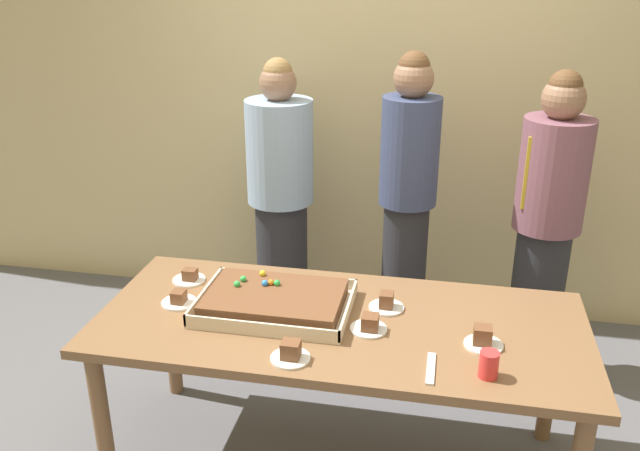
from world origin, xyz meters
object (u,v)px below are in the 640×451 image
at_px(drink_cup_nearest, 489,364).
at_px(person_striped_tie_right, 407,205).
at_px(plated_slice_near_left, 483,339).
at_px(cake_server_utensil, 431,368).
at_px(plated_slice_near_right, 179,300).
at_px(party_table, 340,336).
at_px(sheet_cake, 275,301).
at_px(plated_slice_center_back, 369,325).
at_px(person_serving_front, 281,197).
at_px(plated_slice_far_left, 386,304).
at_px(plated_slice_center_front, 291,353).
at_px(person_green_shirt_behind, 546,225).
at_px(plated_slice_far_right, 189,278).

xyz_separation_m(drink_cup_nearest, person_striped_tie_right, (-0.39, 1.26, 0.11)).
bearing_deg(drink_cup_nearest, plated_slice_near_left, 93.63).
bearing_deg(drink_cup_nearest, cake_server_utensil, 178.91).
bearing_deg(plated_slice_near_right, person_striped_tie_right, 47.62).
relative_size(party_table, plated_slice_near_right, 13.39).
bearing_deg(sheet_cake, drink_cup_nearest, -20.24).
distance_m(plated_slice_near_right, plated_slice_center_back, 0.83).
height_order(cake_server_utensil, person_serving_front, person_serving_front).
bearing_deg(plated_slice_near_right, drink_cup_nearest, -12.53).
xyz_separation_m(plated_slice_far_left, drink_cup_nearest, (0.41, -0.42, 0.03)).
distance_m(plated_slice_center_front, person_green_shirt_behind, 1.64).
xyz_separation_m(party_table, plated_slice_far_left, (0.18, 0.13, 0.10)).
xyz_separation_m(cake_server_utensil, person_serving_front, (-0.93, 1.44, 0.09)).
bearing_deg(drink_cup_nearest, person_serving_front, 128.11).
height_order(drink_cup_nearest, person_green_shirt_behind, person_green_shirt_behind).
bearing_deg(plated_slice_near_right, plated_slice_center_front, -29.15).
bearing_deg(plated_slice_center_front, plated_slice_far_left, 55.80).
height_order(drink_cup_nearest, person_serving_front, person_serving_front).
distance_m(plated_slice_far_right, plated_slice_center_back, 0.91).
relative_size(plated_slice_near_right, person_serving_front, 0.09).
bearing_deg(person_serving_front, sheet_cake, -0.02).
xyz_separation_m(plated_slice_far_left, plated_slice_center_back, (-0.05, -0.19, 0.00)).
relative_size(plated_slice_center_front, drink_cup_nearest, 1.50).
bearing_deg(plated_slice_far_right, sheet_cake, -21.46).
bearing_deg(cake_server_utensil, plated_slice_center_front, -175.86).
height_order(plated_slice_near_right, drink_cup_nearest, drink_cup_nearest).
relative_size(plated_slice_center_back, person_green_shirt_behind, 0.09).
distance_m(plated_slice_center_back, person_serving_front, 1.39).
height_order(plated_slice_far_left, person_green_shirt_behind, person_green_shirt_behind).
distance_m(plated_slice_near_left, plated_slice_far_right, 1.34).
relative_size(plated_slice_center_back, drink_cup_nearest, 1.50).
relative_size(plated_slice_center_front, cake_server_utensil, 0.75).
xyz_separation_m(sheet_cake, drink_cup_nearest, (0.87, -0.32, 0.01)).
distance_m(plated_slice_far_right, plated_slice_center_front, 0.81).
height_order(plated_slice_near_right, plated_slice_far_left, plated_slice_far_left).
bearing_deg(plated_slice_far_right, person_striped_tie_right, 39.53).
relative_size(sheet_cake, person_green_shirt_behind, 0.39).
bearing_deg(plated_slice_center_front, plated_slice_far_right, 138.83).
bearing_deg(party_table, drink_cup_nearest, -26.34).
height_order(plated_slice_near_right, person_striped_tie_right, person_striped_tie_right).
bearing_deg(plated_slice_near_right, cake_server_utensil, -14.56).
bearing_deg(person_serving_front, cake_server_utensil, 19.72).
bearing_deg(plated_slice_far_left, party_table, -143.80).
relative_size(plated_slice_near_left, person_striped_tie_right, 0.09).
bearing_deg(plated_slice_near_left, sheet_cake, 172.34).
relative_size(party_table, person_green_shirt_behind, 1.23).
bearing_deg(plated_slice_center_back, plated_slice_far_left, 75.99).
bearing_deg(person_striped_tie_right, person_serving_front, -76.62).
xyz_separation_m(plated_slice_near_left, plated_slice_far_right, (-1.31, 0.29, -0.01)).
bearing_deg(plated_slice_far_left, plated_slice_far_right, 175.08).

